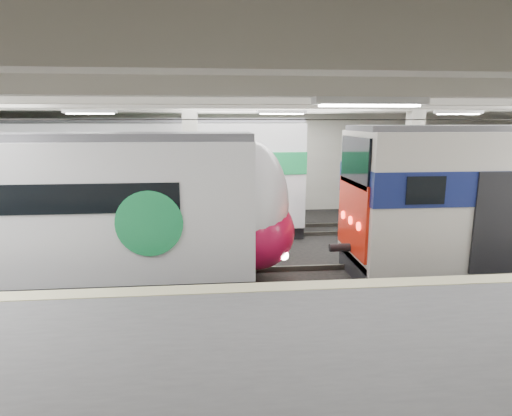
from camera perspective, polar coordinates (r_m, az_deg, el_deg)
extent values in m
cube|color=black|center=(13.07, 4.55, -9.65)|extent=(36.00, 24.00, 0.10)
cube|color=silver|center=(12.21, 4.98, 15.65)|extent=(36.00, 24.00, 0.20)
cube|color=beige|center=(22.18, 0.18, 6.62)|extent=(30.00, 0.10, 5.50)
cube|color=#555558|center=(7.20, 14.41, -23.80)|extent=(30.00, 7.00, 1.10)
cube|color=beige|center=(9.69, 8.02, -10.15)|extent=(30.00, 0.50, 0.02)
cube|color=beige|center=(15.13, -8.58, 4.15)|extent=(0.50, 0.50, 5.50)
cube|color=beige|center=(16.73, 20.03, 4.28)|extent=(0.50, 0.50, 5.50)
cube|color=beige|center=(12.19, 4.96, 14.24)|extent=(30.00, 18.00, 0.50)
cube|color=#59544C|center=(13.02, 4.56, -9.12)|extent=(30.00, 1.52, 0.16)
cube|color=#59544C|center=(18.21, 1.57, -3.02)|extent=(30.00, 1.52, 0.16)
cylinder|color=black|center=(12.18, 4.91, 11.66)|extent=(30.00, 0.03, 0.03)
cylinder|color=black|center=(17.62, 1.65, 11.67)|extent=(30.00, 0.03, 0.03)
cube|color=white|center=(10.22, 6.98, 12.86)|extent=(26.00, 8.40, 0.12)
cube|color=white|center=(13.23, -27.95, -0.01)|extent=(12.18, 2.72, 3.65)
ellipsoid|color=white|center=(12.26, -0.66, 0.54)|extent=(2.15, 2.66, 3.58)
ellipsoid|color=#B50F3B|center=(12.45, -0.10, -3.09)|extent=(2.29, 2.72, 2.19)
cylinder|color=#1B964E|center=(11.03, -14.06, -2.05)|extent=(1.69, 0.06, 1.69)
cube|color=#4C4C51|center=(13.03, -28.76, 8.32)|extent=(12.18, 2.23, 0.20)
cube|color=black|center=(13.72, -27.17, -8.12)|extent=(12.18, 1.90, 0.70)
cube|color=red|center=(12.94, 12.74, -1.10)|extent=(0.08, 2.54, 2.13)
cube|color=black|center=(12.69, 13.07, 6.09)|extent=(0.08, 2.39, 1.40)
cube|color=white|center=(18.07, -18.37, 4.20)|extent=(15.04, 3.28, 4.07)
cube|color=#1B964E|center=(18.02, -18.48, 5.89)|extent=(15.08, 3.35, 0.86)
cube|color=#4C4C51|center=(17.95, -18.81, 10.99)|extent=(15.03, 2.75, 0.16)
cube|color=black|center=(18.47, -17.93, -2.68)|extent=(15.03, 2.96, 0.60)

